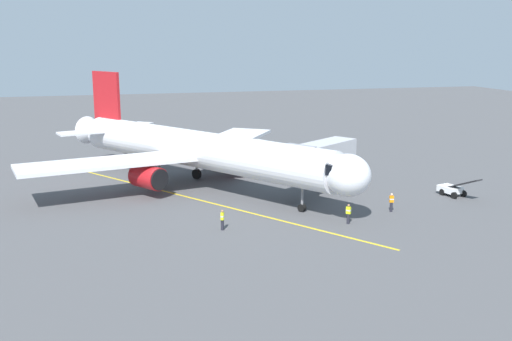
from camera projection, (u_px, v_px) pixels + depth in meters
ground_plane at (196, 187)px, 62.37m from camera, size 220.00×220.00×0.00m
apron_lead_in_line at (209, 202)px, 56.39m from camera, size 22.71×33.20×0.01m
airplane at (196, 150)px, 61.36m from camera, size 30.88×35.35×11.50m
jet_bridge at (315, 158)px, 58.17m from camera, size 10.50×8.25×5.40m
ground_crew_marshaller at (348, 214)px, 49.72m from camera, size 0.46×0.46×1.71m
ground_crew_wing_walker at (391, 202)px, 53.20m from camera, size 0.45×0.34×1.71m
ground_crew_loader at (222, 220)px, 48.09m from camera, size 0.37×0.46×1.71m
belt_loader_near_nose at (226, 145)px, 82.87m from camera, size 3.18×4.61×2.32m
belt_loader_portside at (453, 189)px, 58.61m from camera, size 2.27×4.73×2.32m
tug_starboard_side at (149, 157)px, 74.12m from camera, size 2.27×2.70×1.50m
baggage_cart_rear_apron at (261, 145)px, 83.17m from camera, size 2.43×2.95×1.27m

